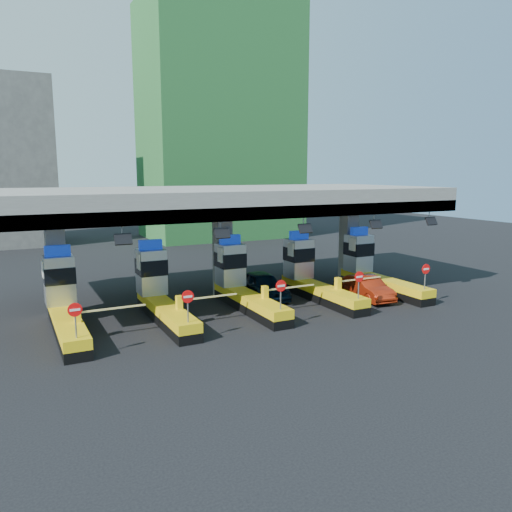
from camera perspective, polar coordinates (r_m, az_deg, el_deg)
name	(u,v)px	position (r m, az deg, el deg)	size (l,w,h in m)	color
ground	(243,307)	(30.09, -1.54, -5.84)	(120.00, 120.00, 0.00)	black
toll_canopy	(223,202)	(31.68, -3.81, 6.18)	(28.00, 12.09, 7.00)	slate
toll_lane_far_left	(64,303)	(27.44, -21.14, -4.99)	(4.43, 8.00, 4.16)	black
toll_lane_left	(159,292)	(28.31, -11.01, -4.08)	(4.43, 8.00, 4.16)	black
toll_lane_center	(241,283)	(29.99, -1.78, -3.13)	(4.43, 8.00, 4.16)	black
toll_lane_right	(311,276)	(32.37, 6.28, -2.24)	(4.43, 8.00, 4.16)	black
toll_lane_far_right	(372,269)	(35.30, 13.11, -1.45)	(4.43, 8.00, 4.16)	black
bg_building_scaffold	(219,123)	(63.42, -4.20, 14.97)	(18.00, 12.00, 28.00)	#1E5926
van	(263,285)	(31.99, 0.78, -3.34)	(1.99, 4.95, 1.69)	black
red_car	(367,288)	(32.53, 12.57, -3.56)	(1.55, 4.44, 1.46)	maroon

